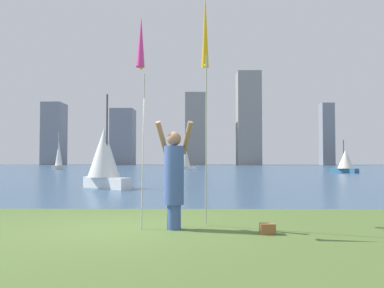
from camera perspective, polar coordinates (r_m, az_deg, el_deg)
ground at (r=58.91m, az=-0.66°, el=-3.52°), size 120.00×138.00×0.12m
person at (r=7.85m, az=-2.47°, el=-4.35°), size 0.75×0.55×2.04m
kite_flag_left at (r=7.98m, az=-7.01°, el=12.79°), size 0.16×0.69×3.97m
kite_flag_right at (r=9.09m, az=1.83°, el=14.54°), size 0.16×1.28×4.77m
bag at (r=7.54m, az=10.29°, el=-11.35°), size 0.26×0.21×0.19m
sailboat_0 at (r=55.28m, az=-0.88°, el=-1.90°), size 2.65×1.51×4.63m
sailboat_1 at (r=19.53m, az=-11.91°, el=-1.75°), size 2.56×2.41×4.31m
sailboat_2 at (r=44.21m, az=20.24°, el=-2.21°), size 2.27×3.07×3.29m
sailboat_3 at (r=58.59m, az=-17.78°, el=-1.68°), size 1.24×2.03×4.98m
skyline_tower_0 at (r=115.98m, az=-18.36°, el=1.31°), size 5.05×6.84×16.33m
skyline_tower_1 at (r=110.23m, az=-9.43°, el=0.93°), size 5.88×6.77×14.52m
skyline_tower_2 at (r=109.69m, az=0.50°, el=2.02°), size 5.34×7.31×18.72m
skyline_tower_3 at (r=107.47m, az=7.74°, el=3.44°), size 5.91×6.74×23.63m
skyline_tower_4 at (r=113.52m, az=17.97°, el=1.29°), size 3.17×3.66×16.00m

